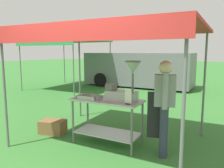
{
  "coord_description": "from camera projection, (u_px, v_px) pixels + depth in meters",
  "views": [
    {
      "loc": [
        2.01,
        -2.46,
        1.75
      ],
      "look_at": [
        0.02,
        1.31,
        1.13
      ],
      "focal_mm": 35.8,
      "sensor_mm": 36.0,
      "label": 1
    }
  ],
  "objects": [
    {
      "name": "neighbour_tent",
      "position": [
        67.0,
        42.0,
        10.41
      ],
      "size": [
        3.16,
        3.2,
        2.28
      ],
      "color": "slate",
      "rests_on": "ground"
    },
    {
      "name": "donut_fryer",
      "position": [
        124.0,
        86.0,
        4.0
      ],
      "size": [
        0.63,
        0.28,
        0.73
      ],
      "color": "#B7B7BC",
      "rests_on": "donut_cart"
    },
    {
      "name": "donut_tray",
      "position": [
        89.0,
        98.0,
        4.21
      ],
      "size": [
        0.42,
        0.26,
        0.07
      ],
      "color": "#B7B7BC",
      "rests_on": "donut_cart"
    },
    {
      "name": "ground_plane",
      "position": [
        168.0,
        98.0,
        8.58
      ],
      "size": [
        70.0,
        70.0,
        0.0
      ],
      "primitive_type": "plane",
      "color": "#33702D"
    },
    {
      "name": "vendor",
      "position": [
        164.0,
        103.0,
        3.72
      ],
      "size": [
        0.47,
        0.53,
        1.61
      ],
      "color": "#2D3347",
      "rests_on": "ground"
    },
    {
      "name": "van_grey",
      "position": [
        138.0,
        69.0,
        11.32
      ],
      "size": [
        5.35,
        2.13,
        1.69
      ],
      "color": "slate",
      "rests_on": "ground"
    },
    {
      "name": "menu_sign",
      "position": [
        128.0,
        97.0,
        3.77
      ],
      "size": [
        0.13,
        0.05,
        0.27
      ],
      "color": "black",
      "rests_on": "donut_cart"
    },
    {
      "name": "donut_cart",
      "position": [
        107.0,
        112.0,
        4.21
      ],
      "size": [
        1.33,
        0.61,
        0.87
      ],
      "color": "#B7B7BC",
      "rests_on": "ground"
    },
    {
      "name": "stall_canopy",
      "position": [
        109.0,
        33.0,
        4.09
      ],
      "size": [
        3.31,
        2.48,
        2.17
      ],
      "color": "slate",
      "rests_on": "ground"
    },
    {
      "name": "supply_crate",
      "position": [
        53.0,
        127.0,
        4.84
      ],
      "size": [
        0.59,
        0.46,
        0.28
      ],
      "color": "brown",
      "rests_on": "ground"
    }
  ]
}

